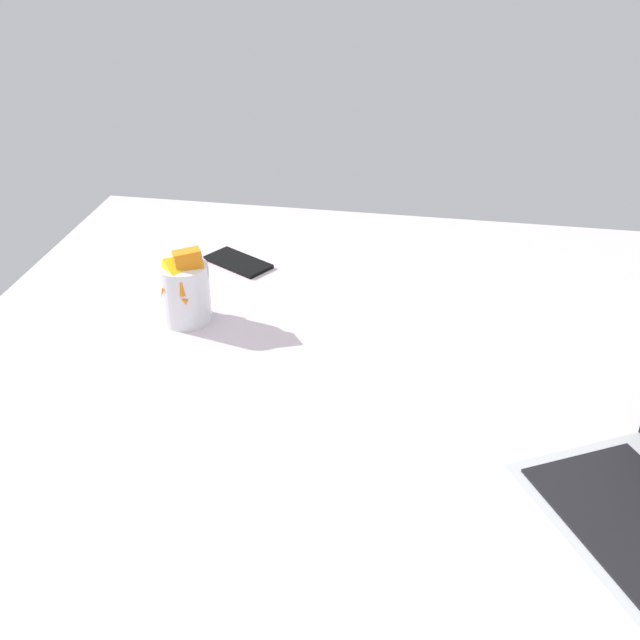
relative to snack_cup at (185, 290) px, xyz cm
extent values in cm
cube|color=silver|center=(33.54, 31.58, -15.16)|extent=(180.00, 140.00, 18.00)
cylinder|color=silver|center=(-0.02, 0.03, -0.66)|extent=(9.00, 9.00, 11.00)
cube|color=orange|center=(-1.00, -1.32, -3.09)|extent=(7.19, 7.48, 4.73)
cube|color=#268C33|center=(-1.88, -0.06, -1.35)|extent=(5.85, 5.82, 5.18)
cube|color=orange|center=(1.34, -0.22, 0.39)|extent=(6.56, 6.83, 6.12)
cube|color=orange|center=(1.26, 0.50, 2.14)|extent=(7.07, 6.94, 3.30)
cube|color=yellow|center=(0.65, -0.25, 3.88)|extent=(7.59, 7.76, 5.22)
cube|color=orange|center=(-0.40, 0.98, 5.62)|extent=(6.02, 6.51, 4.74)
cube|color=black|center=(-24.22, 3.10, -5.76)|extent=(13.00, 15.51, 0.80)
camera|label=1|loc=(123.69, 46.70, 68.29)|focal=45.96mm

